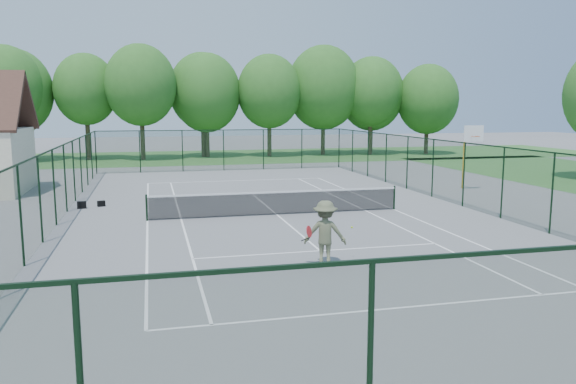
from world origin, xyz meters
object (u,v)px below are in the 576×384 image
at_px(sports_bag_a, 82,205).
at_px(tennis_player, 325,233).
at_px(basketball_goal, 469,144).
at_px(tennis_net, 277,202).

relative_size(sports_bag_a, tennis_player, 0.21).
distance_m(sports_bag_a, tennis_player, 14.24).
height_order(basketball_goal, tennis_player, basketball_goal).
height_order(tennis_net, basketball_goal, basketball_goal).
xyz_separation_m(sports_bag_a, tennis_player, (8.10, -11.69, 0.80)).
bearing_deg(tennis_net, basketball_goal, 21.76).
relative_size(basketball_goal, tennis_player, 1.89).
relative_size(tennis_net, basketball_goal, 3.04).
bearing_deg(tennis_player, basketball_goal, 45.70).
height_order(tennis_net, sports_bag_a, tennis_net).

